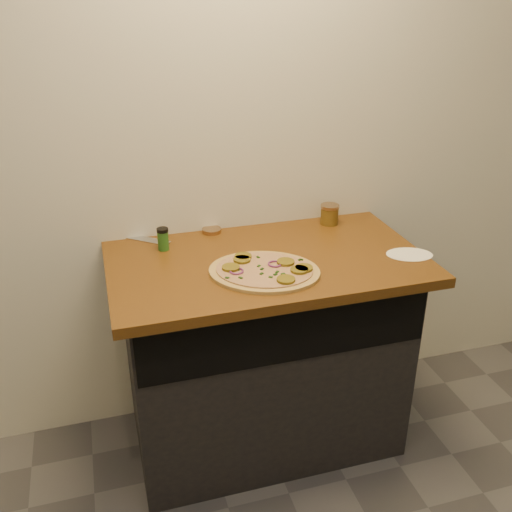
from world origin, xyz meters
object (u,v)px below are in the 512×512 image
object	(u,v)px
salsa_jar	(329,214)
spice_shaker	(163,239)
pizza	(265,270)
chefs_knife	(127,235)

from	to	relation	value
salsa_jar	spice_shaker	world-z (taller)	spice_shaker
pizza	salsa_jar	world-z (taller)	salsa_jar
salsa_jar	spice_shaker	distance (m)	0.73
chefs_knife	spice_shaker	size ratio (longest dim) A/B	3.12
salsa_jar	spice_shaker	size ratio (longest dim) A/B	0.97
pizza	chefs_knife	bearing A→B (deg)	133.65
pizza	chefs_knife	distance (m)	0.65
pizza	chefs_knife	size ratio (longest dim) A/B	1.85
salsa_jar	chefs_knife	bearing A→B (deg)	173.10
salsa_jar	spice_shaker	xyz separation A→B (m)	(-0.73, -0.06, 0.00)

